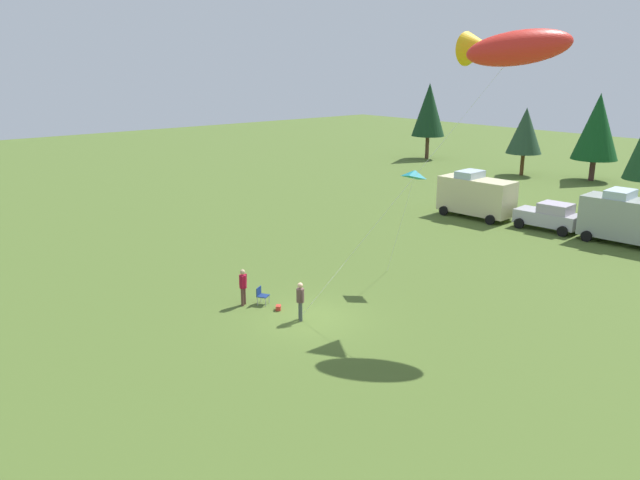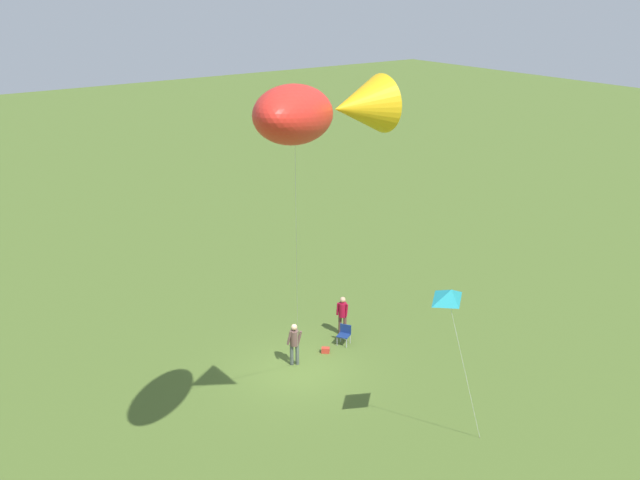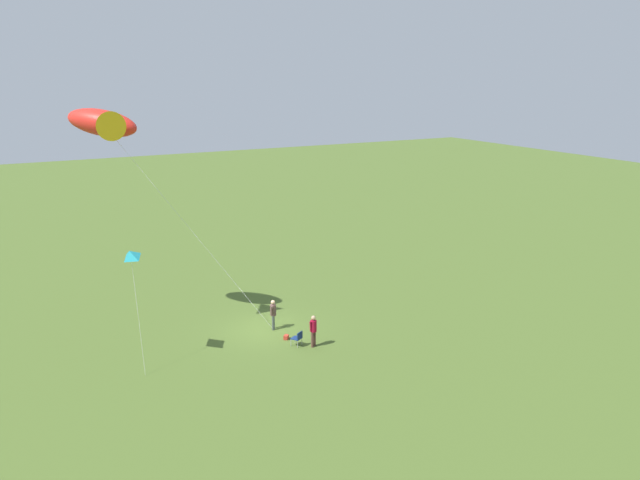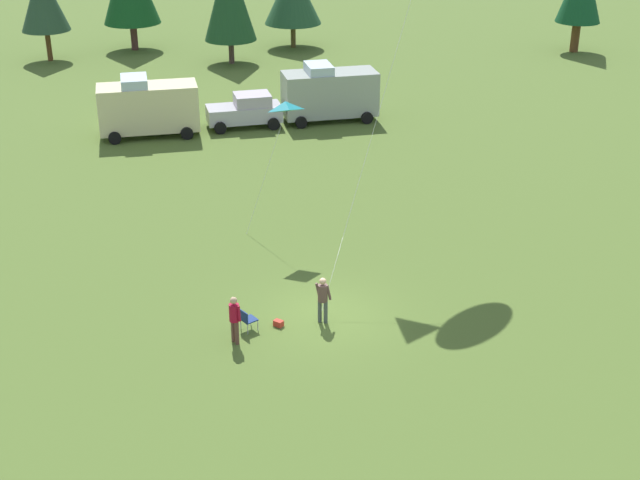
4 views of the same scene
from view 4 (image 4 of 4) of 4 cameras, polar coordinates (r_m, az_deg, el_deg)
The scene contains 9 objects.
ground_plane at distance 31.74m, azimuth 0.30°, elevation -4.86°, with size 160.00×160.00×0.00m, color #4A6126.
person_kite_flyer at distance 30.84m, azimuth 0.18°, elevation -3.64°, with size 0.58×0.47×1.74m.
folding_chair at distance 30.70m, azimuth -4.71°, elevation -5.03°, with size 0.66×0.66×0.82m.
person_spectator at distance 29.81m, azimuth -5.50°, elevation -4.88°, with size 0.47×0.52×1.74m.
backpack_on_grass at distance 31.09m, azimuth -2.67°, elevation -5.35°, with size 0.32×0.22×0.22m, color #BB3324.
van_camper_beige at distance 50.43m, azimuth -10.97°, elevation 8.39°, with size 5.55×2.93×3.34m.
car_silver_compact at distance 51.37m, azimuth -4.76°, elevation 8.26°, with size 4.36×2.56×1.89m.
van_motorhome_grey at distance 52.20m, azimuth 0.60°, elevation 9.42°, with size 5.57×2.99×3.34m.
kite_delta_teal at distance 36.05m, azimuth -2.24°, elevation 8.57°, with size 2.37×0.92×5.87m.
Camera 4 is at (-3.91, -27.15, 15.97)m, focal length 50.00 mm.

